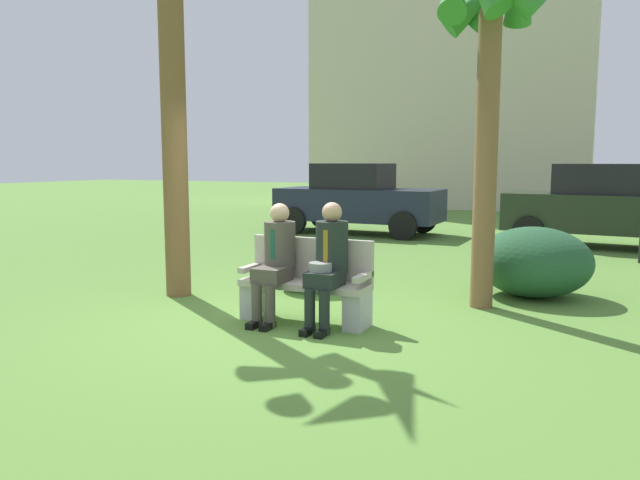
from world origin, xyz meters
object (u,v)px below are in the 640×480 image
(park_bench, at_px, (307,285))
(shrub_near_bench, at_px, (534,262))
(palm_tree_short, at_px, (489,31))
(shrub_mid_lawn, at_px, (311,267))
(seated_man_left, at_px, (276,256))
(parked_car_near, at_px, (358,199))
(seated_man_right, at_px, (328,259))
(parked_car_far, at_px, (606,206))
(building_backdrop, at_px, (459,45))

(park_bench, relative_size, shrub_near_bench, 0.98)
(palm_tree_short, relative_size, shrub_mid_lawn, 4.43)
(seated_man_left, distance_m, shrub_mid_lawn, 1.74)
(shrub_mid_lawn, bearing_deg, parked_car_near, 105.26)
(seated_man_right, height_order, parked_car_far, parked_car_far)
(park_bench, relative_size, shrub_mid_lawn, 1.45)
(palm_tree_short, xyz_separation_m, shrub_mid_lawn, (-2.26, 0.06, -2.89))
(seated_man_left, xyz_separation_m, palm_tree_short, (1.91, 1.59, 2.48))
(seated_man_left, bearing_deg, parked_car_far, 67.00)
(seated_man_left, height_order, parked_car_near, parked_car_near)
(seated_man_right, bearing_deg, park_bench, 157.85)
(seated_man_left, distance_m, building_backdrop, 20.37)
(seated_man_left, distance_m, seated_man_right, 0.61)
(shrub_mid_lawn, bearing_deg, palm_tree_short, -1.57)
(seated_man_left, relative_size, parked_car_far, 0.32)
(park_bench, bearing_deg, shrub_near_bench, 47.21)
(parked_car_far, xyz_separation_m, building_backdrop, (-5.44, 11.65, 5.48))
(seated_man_right, bearing_deg, building_backdrop, 98.02)
(parked_car_far, height_order, building_backdrop, building_backdrop)
(seated_man_right, xyz_separation_m, palm_tree_short, (1.30, 1.59, 2.47))
(park_bench, height_order, palm_tree_short, palm_tree_short)
(shrub_mid_lawn, xyz_separation_m, building_backdrop, (-1.78, 17.82, 6.02))
(parked_car_far, distance_m, building_backdrop, 13.98)
(parked_car_near, bearing_deg, shrub_near_bench, -51.17)
(parked_car_far, bearing_deg, park_bench, -111.36)
(park_bench, distance_m, parked_car_far, 8.27)
(park_bench, xyz_separation_m, seated_man_left, (-0.31, -0.12, 0.32))
(shrub_near_bench, bearing_deg, park_bench, -132.79)
(seated_man_right, relative_size, building_backdrop, 0.10)
(seated_man_left, distance_m, parked_car_near, 8.32)
(building_backdrop, bearing_deg, seated_man_right, -81.98)
(park_bench, distance_m, building_backdrop, 20.38)
(seated_man_right, distance_m, shrub_near_bench, 3.04)
(seated_man_left, relative_size, palm_tree_short, 0.30)
(building_backdrop, bearing_deg, shrub_near_bench, -75.01)
(seated_man_left, relative_size, shrub_mid_lawn, 1.31)
(shrub_mid_lawn, relative_size, building_backdrop, 0.08)
(park_bench, bearing_deg, seated_man_left, -158.49)
(shrub_near_bench, bearing_deg, palm_tree_short, -122.13)
(seated_man_left, xyz_separation_m, shrub_mid_lawn, (-0.35, 1.65, -0.41))
(seated_man_right, bearing_deg, shrub_mid_lawn, 120.24)
(seated_man_left, bearing_deg, seated_man_right, -0.28)
(palm_tree_short, bearing_deg, seated_man_right, -129.25)
(shrub_near_bench, xyz_separation_m, parked_car_near, (-4.53, 5.63, 0.39))
(seated_man_right, relative_size, palm_tree_short, 0.30)
(park_bench, bearing_deg, parked_car_near, 106.87)
(park_bench, relative_size, palm_tree_short, 0.33)
(shrub_near_bench, distance_m, shrub_mid_lawn, 2.89)
(palm_tree_short, distance_m, parked_car_far, 6.80)
(park_bench, xyz_separation_m, shrub_mid_lawn, (-0.66, 1.53, -0.09))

